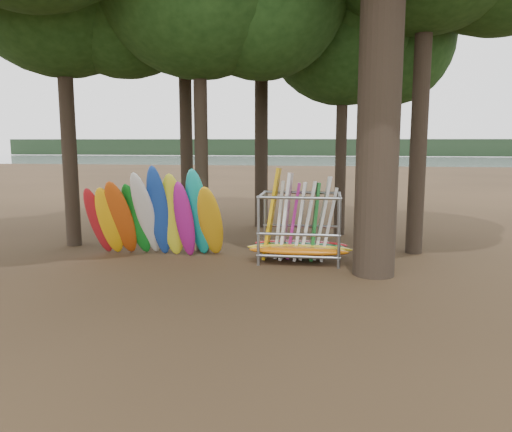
# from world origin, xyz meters

# --- Properties ---
(ground) EXTENTS (120.00, 120.00, 0.00)m
(ground) POSITION_xyz_m (0.00, 0.00, 0.00)
(ground) COLOR #47331E
(ground) RESTS_ON ground
(lake) EXTENTS (160.00, 160.00, 0.00)m
(lake) POSITION_xyz_m (0.00, 60.00, 0.00)
(lake) COLOR gray
(lake) RESTS_ON ground
(far_shore) EXTENTS (160.00, 4.00, 4.00)m
(far_shore) POSITION_xyz_m (0.00, 110.00, 2.00)
(far_shore) COLOR black
(far_shore) RESTS_ON ground
(oak_3) EXTENTS (6.84, 6.84, 10.87)m
(oak_3) POSITION_xyz_m (3.35, 6.40, 7.88)
(oak_3) COLOR black
(oak_3) RESTS_ON ground
(kayak_row) EXTENTS (4.26, 2.10, 3.06)m
(kayak_row) POSITION_xyz_m (-2.40, 1.57, 1.27)
(kayak_row) COLOR #B01A21
(kayak_row) RESTS_ON ground
(storage_rack) EXTENTS (3.19, 1.54, 2.84)m
(storage_rack) POSITION_xyz_m (2.08, 1.82, 0.96)
(storage_rack) COLOR gray
(storage_rack) RESTS_ON ground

